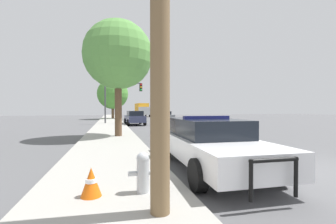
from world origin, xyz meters
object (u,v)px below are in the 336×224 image
(police_car, at_px, (209,142))
(car_background_midblock, at_px, (135,118))
(car_background_oncoming, at_px, (165,116))
(box_truck, at_px, (142,109))
(fire_hydrant, at_px, (143,171))
(traffic_light, at_px, (121,93))
(tree_sidewalk_near, at_px, (118,55))
(traffic_cone, at_px, (91,182))
(tree_sidewalk_far, at_px, (113,94))

(police_car, relative_size, car_background_midblock, 1.25)
(car_background_oncoming, relative_size, box_truck, 0.59)
(police_car, bearing_deg, car_background_midblock, -87.64)
(fire_hydrant, distance_m, traffic_light, 21.36)
(tree_sidewalk_near, bearing_deg, car_background_oncoming, 68.43)
(car_background_midblock, bearing_deg, box_truck, 77.81)
(police_car, height_order, traffic_cone, police_car)
(car_background_oncoming, xyz_separation_m, traffic_cone, (-7.81, -26.81, -0.33))
(police_car, height_order, tree_sidewalk_near, tree_sidewalk_near)
(traffic_light, height_order, box_truck, traffic_light)
(fire_hydrant, height_order, traffic_light, traffic_light)
(police_car, relative_size, tree_sidewalk_near, 0.79)
(traffic_cone, bearing_deg, police_car, 28.62)
(police_car, xyz_separation_m, traffic_light, (-1.55, 19.44, 2.67))
(police_car, distance_m, traffic_cone, 3.51)
(traffic_light, xyz_separation_m, tree_sidewalk_near, (-0.73, -12.07, 1.37))
(traffic_cone, bearing_deg, tree_sidewalk_far, 88.76)
(box_truck, distance_m, tree_sidewalk_far, 13.41)
(police_car, height_order, traffic_light, traffic_light)
(fire_hydrant, relative_size, car_background_oncoming, 0.17)
(car_background_midblock, relative_size, tree_sidewalk_near, 0.63)
(box_truck, relative_size, tree_sidewalk_near, 1.15)
(box_truck, bearing_deg, car_background_oncoming, 90.12)
(tree_sidewalk_far, relative_size, tree_sidewalk_near, 0.96)
(fire_hydrant, relative_size, tree_sidewalk_near, 0.11)
(traffic_light, xyz_separation_m, traffic_cone, (-1.52, -21.12, -3.04))
(tree_sidewalk_near, xyz_separation_m, traffic_cone, (-0.78, -9.04, -4.40))
(car_background_oncoming, bearing_deg, car_background_midblock, 54.26)
(car_background_midblock, xyz_separation_m, car_background_oncoming, (5.00, 7.46, -0.05))
(tree_sidewalk_near, bearing_deg, box_truck, 79.96)
(box_truck, height_order, traffic_cone, box_truck)
(traffic_light, relative_size, traffic_cone, 8.80)
(police_car, bearing_deg, fire_hydrant, 40.17)
(police_car, distance_m, traffic_light, 19.69)
(car_background_midblock, bearing_deg, police_car, -91.73)
(traffic_light, xyz_separation_m, car_background_oncoming, (6.29, 5.70, -2.71))
(traffic_cone, bearing_deg, traffic_light, 85.89)
(police_car, xyz_separation_m, fire_hydrant, (-2.14, -1.71, -0.22))
(traffic_cone, bearing_deg, car_background_oncoming, 73.76)
(car_background_oncoming, height_order, box_truck, box_truck)
(police_car, distance_m, fire_hydrant, 2.74)
(fire_hydrant, xyz_separation_m, tree_sidewalk_near, (-0.14, 9.08, 4.26))
(traffic_cone, bearing_deg, fire_hydrant, -2.23)
(car_background_midblock, bearing_deg, traffic_cone, -100.81)
(car_background_oncoming, xyz_separation_m, box_truck, (-0.75, 17.64, 0.83))
(car_background_midblock, bearing_deg, car_background_oncoming, 53.55)
(traffic_light, bearing_deg, fire_hydrant, -91.60)
(fire_hydrant, xyz_separation_m, tree_sidewalk_far, (-0.22, 32.95, 3.56))
(car_background_oncoming, distance_m, tree_sidewalk_near, 19.54)
(police_car, height_order, box_truck, box_truck)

